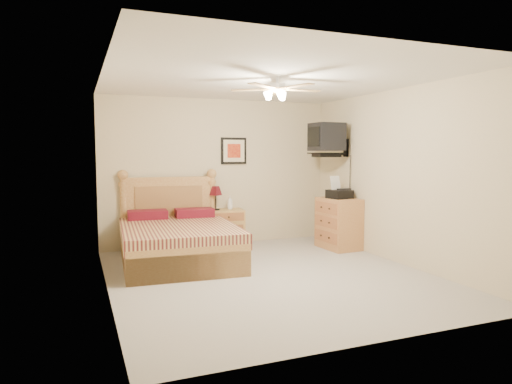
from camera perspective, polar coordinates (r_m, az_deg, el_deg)
floor at (r=6.01m, az=1.77°, el=-10.42°), size 4.50×4.50×0.00m
ceiling at (r=5.86m, az=1.83°, el=13.85°), size 4.00×4.50×0.04m
wall_back at (r=7.92m, az=-4.69°, el=2.47°), size 4.00×0.04×2.50m
wall_front at (r=3.85m, az=15.23°, el=-0.35°), size 4.00×0.04×2.50m
wall_left at (r=5.34m, az=-18.32°, el=1.01°), size 0.04×4.50×2.50m
wall_right at (r=6.85m, az=17.35°, el=1.87°), size 0.04×4.50×2.50m
bed at (r=6.64m, az=-9.69°, el=-3.17°), size 1.68×2.14×1.32m
nightstand at (r=7.79m, az=-3.78°, el=-4.50°), size 0.62×0.49×0.63m
table_lamp at (r=7.69m, az=-5.05°, el=-0.77°), size 0.25×0.25×0.40m
lotion_bottle at (r=7.79m, az=-3.28°, el=-1.31°), size 0.12×0.12×0.23m
framed_picture at (r=7.97m, az=-2.81°, el=5.16°), size 0.46×0.04×0.46m
dresser at (r=7.70m, az=10.29°, el=-3.88°), size 0.53×0.73×0.84m
fax_machine at (r=7.60m, az=10.42°, el=0.58°), size 0.40×0.42×0.37m
magazine_lower at (r=7.83m, az=9.44°, el=-0.52°), size 0.25×0.31×0.03m
magazine_upper at (r=7.84m, az=9.33°, el=-0.35°), size 0.22×0.28×0.02m
wall_tv at (r=7.80m, az=9.78°, el=6.49°), size 0.56×0.46×0.58m
ceiling_fan at (r=5.66m, az=2.66°, el=12.74°), size 1.14×1.14×0.28m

